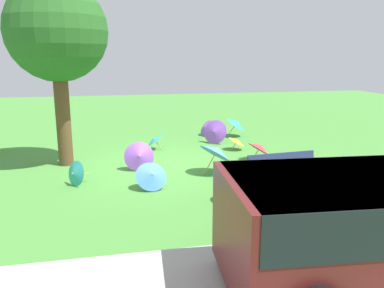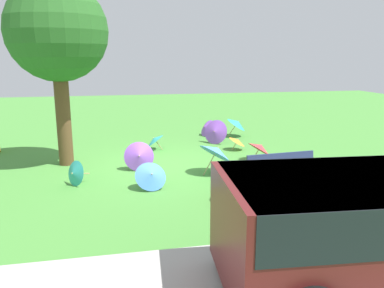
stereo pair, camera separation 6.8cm
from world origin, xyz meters
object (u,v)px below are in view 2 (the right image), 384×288
(parasol_red_2, at_px, (233,189))
(parasol_orange_1, at_px, (238,141))
(parasol_purple_1, at_px, (206,127))
(parasol_red_0, at_px, (260,147))
(parasol_blue_0, at_px, (151,175))
(parasol_teal_2, at_px, (155,139))
(parasol_teal_1, at_px, (74,173))
(shade_tree, at_px, (57,33))
(parasol_teal_0, at_px, (237,123))
(parasol_blue_2, at_px, (217,151))
(parasol_purple_0, at_px, (139,156))
(park_bench, at_px, (277,171))
(parasol_purple_2, at_px, (215,132))

(parasol_red_2, bearing_deg, parasol_orange_1, -109.35)
(parasol_purple_1, bearing_deg, parasol_red_0, 100.80)
(parasol_blue_0, distance_m, parasol_orange_1, 4.46)
(parasol_red_2, bearing_deg, parasol_teal_2, -77.42)
(parasol_teal_1, bearing_deg, shade_tree, -78.96)
(parasol_teal_0, relative_size, parasol_blue_2, 0.88)
(parasol_purple_0, relative_size, parasol_teal_2, 1.10)
(park_bench, xyz_separation_m, parasol_teal_1, (4.49, -1.25, -0.16))
(parasol_red_0, relative_size, parasol_blue_2, 0.70)
(park_bench, bearing_deg, parasol_teal_1, -15.52)
(parasol_blue_0, bearing_deg, parasol_purple_1, -114.99)
(parasol_teal_0, bearing_deg, parasol_purple_2, 42.09)
(shade_tree, bearing_deg, parasol_orange_1, -172.93)
(parasol_blue_0, xyz_separation_m, parasol_purple_0, (0.16, -1.54, 0.06))
(parasol_teal_1, bearing_deg, parasol_teal_0, -139.66)
(parasol_blue_2, height_order, parasol_purple_2, parasol_blue_2)
(parasol_red_0, distance_m, parasol_purple_1, 3.81)
(parasol_purple_1, relative_size, parasol_teal_2, 1.07)
(parasol_purple_1, height_order, parasol_teal_2, parasol_purple_1)
(parasol_teal_2, height_order, parasol_purple_2, parasol_purple_2)
(parasol_teal_0, distance_m, parasol_teal_1, 7.19)
(parasol_teal_1, xyz_separation_m, parasol_blue_2, (-3.50, -0.30, 0.29))
(parasol_purple_0, distance_m, parasol_teal_1, 1.83)
(parasol_red_0, bearing_deg, parasol_teal_2, -33.69)
(park_bench, distance_m, parasol_teal_0, 5.98)
(parasol_orange_1, height_order, parasol_red_2, parasol_red_2)
(shade_tree, bearing_deg, parasol_blue_0, 129.40)
(parasol_blue_2, bearing_deg, shade_tree, -23.21)
(parasol_red_2, bearing_deg, parasol_purple_0, -57.00)
(parasol_purple_0, height_order, parasol_purple_1, parasol_purple_0)
(parasol_purple_0, distance_m, parasol_teal_2, 2.30)
(parasol_red_0, xyz_separation_m, parasol_purple_2, (0.71, -2.38, 0.03))
(park_bench, distance_m, shade_tree, 6.59)
(parasol_teal_0, distance_m, parasol_purple_2, 1.53)
(parasol_purple_0, bearing_deg, parasol_teal_1, 30.76)
(parasol_purple_0, height_order, parasol_red_2, parasol_purple_0)
(parasol_teal_0, bearing_deg, parasol_red_2, 71.16)
(parasol_teal_0, relative_size, parasol_orange_1, 1.45)
(parasol_teal_0, height_order, parasol_red_2, parasol_teal_0)
(parasol_purple_0, bearing_deg, parasol_orange_1, -152.79)
(park_bench, height_order, parasol_blue_0, park_bench)
(shade_tree, relative_size, parasol_purple_2, 5.42)
(parasol_red_0, xyz_separation_m, parasol_purple_0, (3.49, 0.31, -0.00))
(park_bench, xyz_separation_m, parasol_teal_2, (2.28, -4.39, -0.12))
(shade_tree, bearing_deg, parasol_blue_2, 156.79)
(parasol_red_0, xyz_separation_m, parasol_purple_1, (0.71, -3.75, -0.07))
(parasol_blue_0, bearing_deg, parasol_blue_2, -152.78)
(parasol_purple_1, height_order, parasol_red_2, parasol_purple_1)
(parasol_teal_1, xyz_separation_m, parasol_teal_2, (-2.21, -3.14, 0.04))
(park_bench, relative_size, parasol_blue_2, 1.46)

